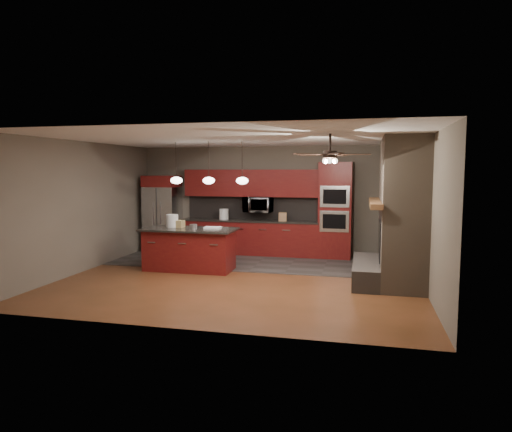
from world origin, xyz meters
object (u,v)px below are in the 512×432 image
(refrigerator, at_px, (162,214))
(cardboard_box, at_px, (178,224))
(counter_bucket, at_px, (224,214))
(white_bucket, at_px, (172,221))
(paint_can, at_px, (193,227))
(oven_tower, at_px, (335,210))
(paint_tray, at_px, (213,228))
(counter_box, at_px, (283,217))
(kitchen_island, at_px, (189,249))
(microwave, at_px, (258,204))

(refrigerator, xyz_separation_m, cardboard_box, (1.27, -1.93, -0.02))
(counter_bucket, bearing_deg, white_bucket, -105.81)
(refrigerator, relative_size, paint_can, 12.40)
(oven_tower, distance_m, counter_bucket, 2.89)
(oven_tower, relative_size, counter_bucket, 8.71)
(paint_tray, bearing_deg, white_bucket, 174.65)
(refrigerator, xyz_separation_m, counter_box, (3.28, 0.03, -0.01))
(refrigerator, relative_size, white_bucket, 7.17)
(refrigerator, bearing_deg, counter_bucket, 2.73)
(paint_can, bearing_deg, paint_tray, 31.93)
(refrigerator, height_order, paint_tray, refrigerator)
(kitchen_island, xyz_separation_m, paint_can, (0.14, -0.11, 0.51))
(counter_bucket, bearing_deg, paint_can, -89.59)
(kitchen_island, bearing_deg, cardboard_box, 155.11)
(kitchen_island, distance_m, white_bucket, 0.76)
(white_bucket, relative_size, counter_bucket, 1.04)
(microwave, xyz_separation_m, cardboard_box, (-1.34, -2.06, -0.30))
(kitchen_island, bearing_deg, counter_bucket, 86.53)
(refrigerator, xyz_separation_m, white_bucket, (1.13, -1.94, 0.04))
(counter_bucket, height_order, counter_box, counter_bucket)
(microwave, height_order, white_bucket, microwave)
(oven_tower, xyz_separation_m, cardboard_box, (-3.32, -2.00, -0.19))
(paint_tray, bearing_deg, paint_can, -152.80)
(refrigerator, bearing_deg, oven_tower, 0.92)
(cardboard_box, distance_m, counter_box, 2.80)
(microwave, relative_size, counter_box, 3.37)
(paint_tray, bearing_deg, counter_bucket, 95.82)
(refrigerator, bearing_deg, counter_box, 0.55)
(microwave, distance_m, paint_can, 2.50)
(white_bucket, relative_size, paint_tray, 0.79)
(microwave, bearing_deg, paint_can, -111.19)
(oven_tower, distance_m, paint_tray, 3.23)
(microwave, distance_m, kitchen_island, 2.57)
(kitchen_island, relative_size, counter_bucket, 7.50)
(counter_box, bearing_deg, paint_can, -132.74)
(counter_bucket, bearing_deg, cardboard_box, -102.19)
(refrigerator, height_order, paint_can, refrigerator)
(paint_can, bearing_deg, refrigerator, 128.33)
(white_bucket, bearing_deg, cardboard_box, 5.28)
(paint_tray, relative_size, cardboard_box, 1.47)
(oven_tower, bearing_deg, kitchen_island, -144.57)
(kitchen_island, height_order, paint_can, paint_can)
(counter_box, bearing_deg, cardboard_box, -143.24)
(paint_can, bearing_deg, oven_tower, 38.10)
(microwave, relative_size, refrigerator, 0.36)
(microwave, relative_size, white_bucket, 2.57)
(paint_can, xyz_separation_m, counter_bucket, (-0.02, 2.26, 0.06))
(microwave, height_order, cardboard_box, microwave)
(kitchen_island, height_order, cardboard_box, cardboard_box)
(microwave, distance_m, counter_bucket, 0.95)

